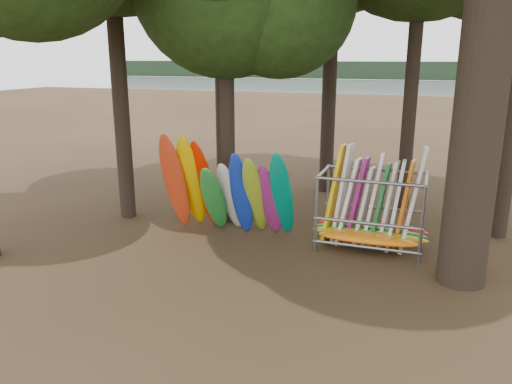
% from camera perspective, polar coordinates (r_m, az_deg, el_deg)
% --- Properties ---
extents(ground, '(120.00, 120.00, 0.00)m').
position_cam_1_polar(ground, '(12.93, 0.75, -7.93)').
color(ground, '#47331E').
rests_on(ground, ground).
extents(lake, '(160.00, 160.00, 0.00)m').
position_cam_1_polar(lake, '(71.54, 16.67, 10.53)').
color(lake, gray).
rests_on(lake, ground).
extents(far_shore, '(160.00, 4.00, 4.00)m').
position_cam_1_polar(far_shore, '(121.36, 18.16, 13.04)').
color(far_shore, black).
rests_on(far_shore, ground).
extents(kayak_row, '(3.99, 1.91, 3.15)m').
position_cam_1_polar(kayak_row, '(14.44, -3.40, 0.05)').
color(kayak_row, red).
rests_on(kayak_row, ground).
extents(storage_rack, '(3.13, 1.56, 2.88)m').
position_cam_1_polar(storage_rack, '(13.84, 12.99, -2.37)').
color(storage_rack, slate).
rests_on(storage_rack, ground).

